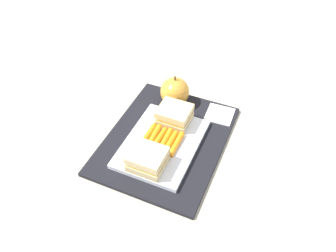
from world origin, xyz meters
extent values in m
plane|color=#B7AD99|center=(0.00, 0.00, 0.00)|extent=(2.40, 2.40, 0.00)
cube|color=black|center=(0.00, 0.00, 0.01)|extent=(0.36, 0.28, 0.01)
cube|color=white|center=(-0.03, 0.00, 0.02)|extent=(0.23, 0.17, 0.01)
cube|color=#DBC189|center=(-0.10, 0.00, 0.03)|extent=(0.07, 0.08, 0.02)
cube|color=#F4CC4C|center=(-0.10, 0.00, 0.04)|extent=(0.07, 0.07, 0.01)
cube|color=#DBC189|center=(-0.10, 0.00, 0.06)|extent=(0.07, 0.08, 0.02)
cube|color=#DBC189|center=(0.05, 0.00, 0.03)|extent=(0.07, 0.08, 0.02)
cube|color=#F4CC4C|center=(0.05, 0.00, 0.04)|extent=(0.07, 0.07, 0.01)
cube|color=#DBC189|center=(0.05, 0.00, 0.06)|extent=(0.07, 0.08, 0.02)
cylinder|color=orange|center=(-0.02, -0.04, 0.03)|extent=(0.08, 0.01, 0.02)
cylinder|color=orange|center=(-0.03, -0.02, 0.03)|extent=(0.08, 0.01, 0.01)
cylinder|color=orange|center=(-0.02, -0.01, 0.03)|extent=(0.08, 0.01, 0.02)
cylinder|color=orange|center=(-0.02, 0.01, 0.03)|extent=(0.08, 0.01, 0.02)
cylinder|color=orange|center=(-0.03, 0.02, 0.03)|extent=(0.08, 0.01, 0.02)
cylinder|color=orange|center=(-0.02, 0.04, 0.03)|extent=(0.08, 0.01, 0.02)
sphere|color=gold|center=(0.13, 0.03, 0.05)|extent=(0.08, 0.08, 0.08)
cylinder|color=brown|center=(0.13, 0.03, 0.09)|extent=(0.01, 0.01, 0.01)
cube|color=white|center=(0.14, -0.10, 0.01)|extent=(0.07, 0.07, 0.00)
camera|label=1|loc=(-0.53, -0.23, 0.64)|focal=36.52mm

